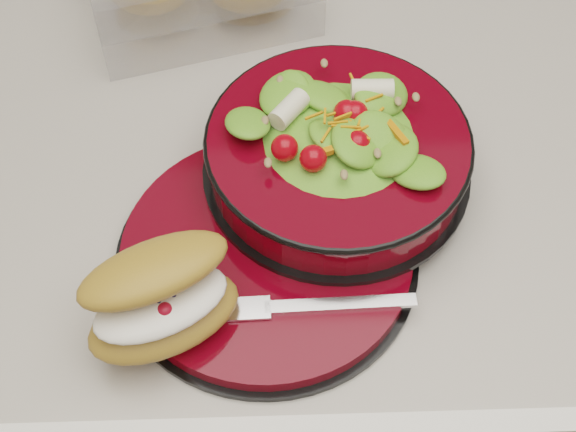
{
  "coord_description": "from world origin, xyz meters",
  "views": [
    {
      "loc": [
        -0.3,
        -0.59,
        1.53
      ],
      "look_at": [
        -0.28,
        -0.18,
        0.94
      ],
      "focal_mm": 50.0,
      "sensor_mm": 36.0,
      "label": 1
    }
  ],
  "objects_px": {
    "salad_bowl": "(338,146)",
    "croissant": "(162,298)",
    "fork": "(313,305)",
    "dinner_plate": "(268,254)",
    "island_counter": "(471,299)"
  },
  "relations": [
    {
      "from": "salad_bowl",
      "to": "croissant",
      "type": "distance_m",
      "value": 0.22
    },
    {
      "from": "salad_bowl",
      "to": "fork",
      "type": "xyz_separation_m",
      "value": [
        -0.03,
        -0.15,
        -0.04
      ]
    },
    {
      "from": "fork",
      "to": "salad_bowl",
      "type": "bearing_deg",
      "value": -12.95
    },
    {
      "from": "dinner_plate",
      "to": "croissant",
      "type": "bearing_deg",
      "value": -140.82
    },
    {
      "from": "island_counter",
      "to": "croissant",
      "type": "bearing_deg",
      "value": -145.36
    },
    {
      "from": "island_counter",
      "to": "salad_bowl",
      "type": "height_order",
      "value": "salad_bowl"
    },
    {
      "from": "salad_bowl",
      "to": "croissant",
      "type": "xyz_separation_m",
      "value": [
        -0.15,
        -0.16,
        -0.0
      ]
    },
    {
      "from": "salad_bowl",
      "to": "fork",
      "type": "height_order",
      "value": "salad_bowl"
    },
    {
      "from": "salad_bowl",
      "to": "fork",
      "type": "bearing_deg",
      "value": -101.27
    },
    {
      "from": "island_counter",
      "to": "dinner_plate",
      "type": "xyz_separation_m",
      "value": [
        -0.3,
        -0.2,
        0.46
      ]
    },
    {
      "from": "island_counter",
      "to": "fork",
      "type": "xyz_separation_m",
      "value": [
        -0.27,
        -0.26,
        0.47
      ]
    },
    {
      "from": "dinner_plate",
      "to": "croissant",
      "type": "height_order",
      "value": "croissant"
    },
    {
      "from": "dinner_plate",
      "to": "croissant",
      "type": "relative_size",
      "value": 1.87
    },
    {
      "from": "croissant",
      "to": "fork",
      "type": "height_order",
      "value": "croissant"
    },
    {
      "from": "fork",
      "to": "dinner_plate",
      "type": "bearing_deg",
      "value": 30.45
    }
  ]
}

